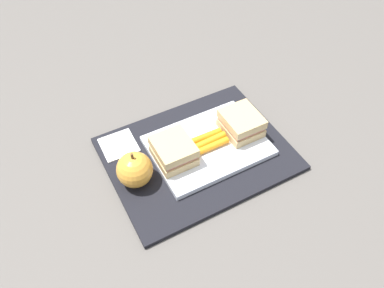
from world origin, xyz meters
name	(u,v)px	position (x,y,z in m)	size (l,w,h in m)	color
ground_plane	(197,155)	(0.00, 0.00, 0.00)	(2.40, 2.40, 0.00)	#56514C
lunchbag_mat	(197,154)	(0.00, 0.00, 0.01)	(0.36, 0.28, 0.01)	black
food_tray	(208,146)	(-0.03, 0.00, 0.02)	(0.23, 0.17, 0.01)	white
sandwich_half_left	(241,123)	(-0.10, 0.00, 0.04)	(0.07, 0.08, 0.04)	tan
sandwich_half_right	(174,151)	(0.05, 0.00, 0.04)	(0.07, 0.08, 0.04)	tan
carrot_sticks_bundle	(208,141)	(-0.03, 0.00, 0.03)	(0.08, 0.04, 0.02)	orange
apple	(135,170)	(0.14, 0.01, 0.04)	(0.07, 0.07, 0.08)	gold
paper_napkin	(119,145)	(0.14, -0.09, 0.01)	(0.07, 0.07, 0.00)	white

